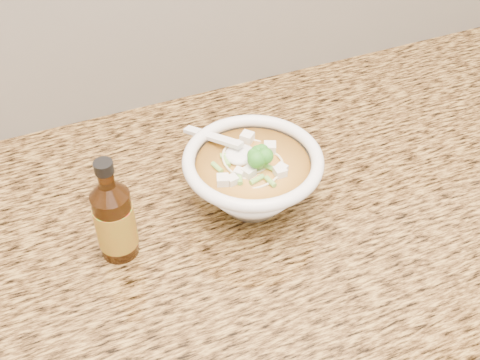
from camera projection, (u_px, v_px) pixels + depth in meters
name	position (u px, v px, depth m)	size (l,w,h in m)	color
counter_slab	(206.00, 228.00, 0.90)	(4.00, 0.68, 0.04)	olive
soup_bowl	(253.00, 179.00, 0.88)	(0.20, 0.22, 0.11)	silver
hot_sauce_bottle	(115.00, 220.00, 0.80)	(0.06, 0.06, 0.16)	#3D1E08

